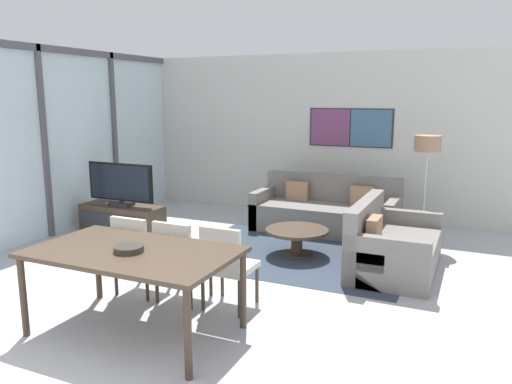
{
  "coord_description": "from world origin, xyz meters",
  "views": [
    {
      "loc": [
        2.76,
        -2.28,
        2.07
      ],
      "look_at": [
        0.35,
        3.04,
        0.95
      ],
      "focal_mm": 35.0,
      "sensor_mm": 36.0,
      "label": 1
    }
  ],
  "objects_px": {
    "sofa_main": "(327,213)",
    "sofa_side": "(389,248)",
    "dining_chair_right": "(227,262)",
    "floor_lamp": "(427,151)",
    "tv_console": "(122,219)",
    "dining_table": "(133,257)",
    "dining_chair_centre": "(179,256)",
    "fruit_bowl": "(129,248)",
    "dining_chair_left": "(137,250)",
    "television": "(120,184)",
    "coffee_table": "(297,235)"
  },
  "relations": [
    {
      "from": "sofa_main",
      "to": "fruit_bowl",
      "type": "distance_m",
      "value": 4.17
    },
    {
      "from": "sofa_side",
      "to": "dining_chair_right",
      "type": "relative_size",
      "value": 1.8
    },
    {
      "from": "dining_table",
      "to": "dining_chair_left",
      "type": "relative_size",
      "value": 2.08
    },
    {
      "from": "sofa_main",
      "to": "fruit_bowl",
      "type": "height_order",
      "value": "sofa_main"
    },
    {
      "from": "tv_console",
      "to": "floor_lamp",
      "type": "distance_m",
      "value": 4.61
    },
    {
      "from": "tv_console",
      "to": "floor_lamp",
      "type": "height_order",
      "value": "floor_lamp"
    },
    {
      "from": "tv_console",
      "to": "dining_chair_centre",
      "type": "height_order",
      "value": "dining_chair_centre"
    },
    {
      "from": "dining_chair_right",
      "to": "floor_lamp",
      "type": "bearing_deg",
      "value": 64.9
    },
    {
      "from": "dining_chair_left",
      "to": "dining_chair_right",
      "type": "height_order",
      "value": "same"
    },
    {
      "from": "dining_chair_left",
      "to": "fruit_bowl",
      "type": "height_order",
      "value": "dining_chair_left"
    },
    {
      "from": "television",
      "to": "dining_chair_centre",
      "type": "relative_size",
      "value": 1.35
    },
    {
      "from": "television",
      "to": "dining_chair_left",
      "type": "xyz_separation_m",
      "value": [
        1.75,
        -1.88,
        -0.27
      ]
    },
    {
      "from": "tv_console",
      "to": "sofa_side",
      "type": "distance_m",
      "value": 4.03
    },
    {
      "from": "television",
      "to": "sofa_main",
      "type": "distance_m",
      "value": 3.21
    },
    {
      "from": "television",
      "to": "floor_lamp",
      "type": "distance_m",
      "value": 4.51
    },
    {
      "from": "television",
      "to": "fruit_bowl",
      "type": "distance_m",
      "value": 3.49
    },
    {
      "from": "fruit_bowl",
      "to": "dining_table",
      "type": "bearing_deg",
      "value": 92.75
    },
    {
      "from": "dining_table",
      "to": "floor_lamp",
      "type": "relative_size",
      "value": 1.16
    },
    {
      "from": "tv_console",
      "to": "floor_lamp",
      "type": "xyz_separation_m",
      "value": [
        4.27,
        1.34,
        1.1
      ]
    },
    {
      "from": "television",
      "to": "dining_table",
      "type": "distance_m",
      "value": 3.45
    },
    {
      "from": "sofa_main",
      "to": "dining_chair_right",
      "type": "height_order",
      "value": "dining_chair_right"
    },
    {
      "from": "coffee_table",
      "to": "fruit_bowl",
      "type": "distance_m",
      "value": 2.83
    },
    {
      "from": "tv_console",
      "to": "dining_chair_right",
      "type": "bearing_deg",
      "value": -33.48
    },
    {
      "from": "floor_lamp",
      "to": "sofa_main",
      "type": "bearing_deg",
      "value": 176.03
    },
    {
      "from": "coffee_table",
      "to": "dining_table",
      "type": "relative_size",
      "value": 0.46
    },
    {
      "from": "sofa_side",
      "to": "dining_chair_centre",
      "type": "relative_size",
      "value": 1.8
    },
    {
      "from": "coffee_table",
      "to": "dining_chair_centre",
      "type": "xyz_separation_m",
      "value": [
        -0.56,
        -1.95,
        0.22
      ]
    },
    {
      "from": "floor_lamp",
      "to": "dining_table",
      "type": "bearing_deg",
      "value": -117.03
    },
    {
      "from": "sofa_main",
      "to": "sofa_side",
      "type": "distance_m",
      "value": 1.9
    },
    {
      "from": "dining_table",
      "to": "floor_lamp",
      "type": "distance_m",
      "value": 4.46
    },
    {
      "from": "fruit_bowl",
      "to": "coffee_table",
      "type": "bearing_deg",
      "value": 78.42
    },
    {
      "from": "coffee_table",
      "to": "fruit_bowl",
      "type": "height_order",
      "value": "fruit_bowl"
    },
    {
      "from": "dining_chair_right",
      "to": "floor_lamp",
      "type": "distance_m",
      "value": 3.61
    },
    {
      "from": "television",
      "to": "floor_lamp",
      "type": "height_order",
      "value": "floor_lamp"
    },
    {
      "from": "tv_console",
      "to": "dining_chair_left",
      "type": "distance_m",
      "value": 2.58
    },
    {
      "from": "tv_console",
      "to": "television",
      "type": "bearing_deg",
      "value": 90.0
    },
    {
      "from": "sofa_main",
      "to": "floor_lamp",
      "type": "distance_m",
      "value": 1.79
    },
    {
      "from": "dining_chair_centre",
      "to": "floor_lamp",
      "type": "xyz_separation_m",
      "value": [
        2.01,
        3.22,
        0.84
      ]
    },
    {
      "from": "fruit_bowl",
      "to": "floor_lamp",
      "type": "distance_m",
      "value": 4.5
    },
    {
      "from": "dining_chair_right",
      "to": "floor_lamp",
      "type": "relative_size",
      "value": 0.56
    },
    {
      "from": "tv_console",
      "to": "dining_chair_left",
      "type": "xyz_separation_m",
      "value": [
        1.75,
        -1.88,
        0.27
      ]
    },
    {
      "from": "television",
      "to": "dining_chair_centre",
      "type": "bearing_deg",
      "value": -39.65
    },
    {
      "from": "sofa_main",
      "to": "sofa_side",
      "type": "relative_size",
      "value": 1.42
    },
    {
      "from": "dining_chair_left",
      "to": "dining_chair_centre",
      "type": "bearing_deg",
      "value": 0.4
    },
    {
      "from": "dining_table",
      "to": "dining_chair_right",
      "type": "relative_size",
      "value": 2.08
    },
    {
      "from": "sofa_side",
      "to": "sofa_main",
      "type": "bearing_deg",
      "value": 39.48
    },
    {
      "from": "television",
      "to": "fruit_bowl",
      "type": "relative_size",
      "value": 4.5
    },
    {
      "from": "sofa_main",
      "to": "dining_chair_centre",
      "type": "xyz_separation_m",
      "value": [
        -0.56,
        -3.32,
        0.21
      ]
    },
    {
      "from": "dining_chair_centre",
      "to": "dining_chair_left",
      "type": "bearing_deg",
      "value": -179.6
    },
    {
      "from": "sofa_side",
      "to": "dining_chair_right",
      "type": "xyz_separation_m",
      "value": [
        -1.25,
        -1.82,
        0.21
      ]
    }
  ]
}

